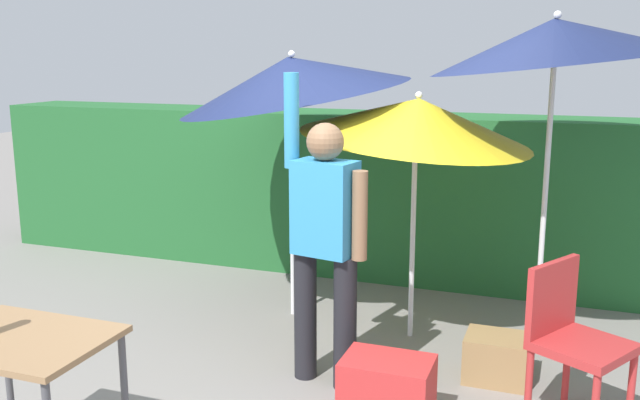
{
  "coord_description": "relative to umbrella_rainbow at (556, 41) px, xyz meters",
  "views": [
    {
      "loc": [
        1.45,
        -3.69,
        2.0
      ],
      "look_at": [
        0.0,
        0.3,
        1.1
      ],
      "focal_mm": 39.52,
      "sensor_mm": 36.0,
      "label": 1
    }
  ],
  "objects": [
    {
      "name": "ground_plane",
      "position": [
        -1.3,
        -1.07,
        -2.06
      ],
      "size": [
        24.0,
        24.0,
        0.0
      ],
      "primitive_type": "plane",
      "color": "gray"
    },
    {
      "name": "hedge_row",
      "position": [
        -1.3,
        1.28,
        -1.33
      ],
      "size": [
        8.0,
        0.7,
        1.46
      ],
      "primitive_type": "cube",
      "color": "#23602D",
      "rests_on": "ground_plane"
    },
    {
      "name": "umbrella_rainbow",
      "position": [
        0.0,
        0.0,
        0.0
      ],
      "size": [
        1.62,
        1.6,
        2.3
      ],
      "color": "silver",
      "rests_on": "ground_plane"
    },
    {
      "name": "umbrella_orange",
      "position": [
        -1.8,
        -0.0,
        -0.25
      ],
      "size": [
        1.74,
        1.71,
        2.16
      ],
      "color": "silver",
      "rests_on": "ground_plane"
    },
    {
      "name": "umbrella_yellow",
      "position": [
        -0.85,
        -0.08,
        -0.51
      ],
      "size": [
        1.6,
        1.58,
        1.79
      ],
      "color": "silver",
      "rests_on": "ground_plane"
    },
    {
      "name": "person_vendor",
      "position": [
        -1.19,
        -0.97,
        -1.13
      ],
      "size": [
        0.56,
        0.28,
        1.88
      ],
      "color": "black",
      "rests_on": "ground_plane"
    },
    {
      "name": "chair_plastic",
      "position": [
        0.21,
        -0.97,
        -1.55
      ],
      "size": [
        0.6,
        0.6,
        0.89
      ],
      "color": "#B72D2D",
      "rests_on": "ground_plane"
    },
    {
      "name": "cooler_box",
      "position": [
        -0.7,
        -1.34,
        -1.87
      ],
      "size": [
        0.48,
        0.33,
        0.38
      ],
      "primitive_type": "cube",
      "color": "red",
      "rests_on": "ground_plane"
    },
    {
      "name": "crate_cardboard",
      "position": [
        -0.2,
        -0.59,
        -1.92
      ],
      "size": [
        0.39,
        0.31,
        0.29
      ],
      "primitive_type": "cube",
      "color": "#9E7A4C",
      "rests_on": "ground_plane"
    },
    {
      "name": "folding_table",
      "position": [
        -2.18,
        -2.39,
        -1.43
      ],
      "size": [
        0.8,
        0.6,
        0.71
      ],
      "color": "#4C4C51",
      "rests_on": "ground_plane"
    }
  ]
}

